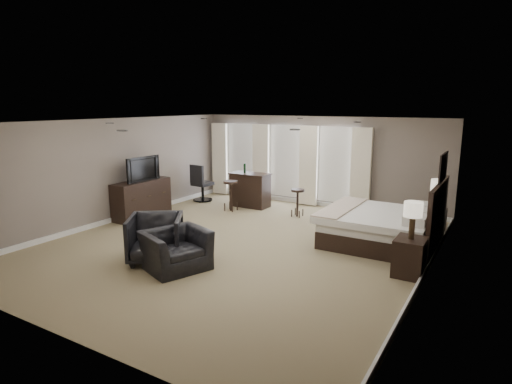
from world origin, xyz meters
The scene contains 16 objects.
room centered at (0.00, 0.00, 1.30)m, with size 7.60×8.60×2.64m.
window_bay centered at (-1.00, 4.11, 1.20)m, with size 5.25×0.20×2.30m.
bed centered at (2.58, 1.60, 0.72)m, with size 2.25×2.15×1.43m, color silver.
nightstand_near centered at (3.47, 0.15, 0.33)m, with size 0.50×0.61×0.67m, color black.
nightstand_far centered at (3.47, 3.05, 0.29)m, with size 0.43×0.53×0.57m, color black.
lamp_near centered at (3.47, 0.15, 0.99)m, with size 0.32×0.32×0.65m, color beige.
lamp_far centered at (3.47, 3.05, 0.92)m, with size 0.33×0.33×0.69m, color beige.
wall_art centered at (3.70, 1.60, 1.75)m, with size 0.04×0.96×0.56m, color slate.
dresser centered at (-3.45, 0.63, 0.49)m, with size 0.54×1.68×0.97m, color black.
tv centered at (-3.45, 0.63, 1.05)m, with size 1.11×0.64×0.15m, color black.
armchair_near centered at (-0.25, -1.70, 0.48)m, with size 1.10×0.71×0.96m, color black.
armchair_far centered at (-0.83, -1.60, 0.50)m, with size 0.96×0.90×0.99m, color black.
bar_counter centered at (-1.59, 3.08, 0.50)m, with size 1.14×0.59×0.99m, color black.
bar_stool_left centered at (-1.80, 2.38, 0.42)m, with size 0.40×0.40×0.85m, color black.
bar_stool_right centered at (0.09, 2.75, 0.37)m, with size 0.35×0.35×0.74m, color black.
desk_chair centered at (-3.23, 2.95, 0.57)m, with size 0.58×0.58×1.15m, color black.
Camera 1 is at (4.77, -7.30, 2.96)m, focal length 30.00 mm.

